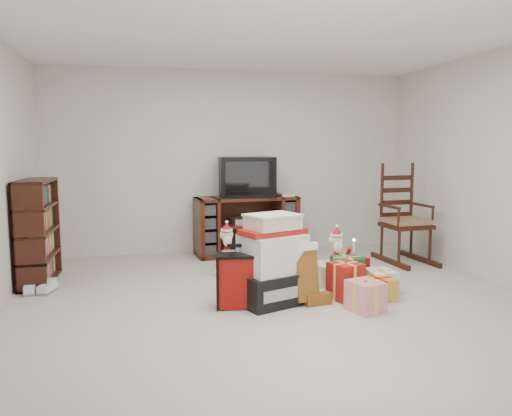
% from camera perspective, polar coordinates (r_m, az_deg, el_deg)
% --- Properties ---
extents(room, '(5.01, 5.01, 2.51)m').
position_cam_1_polar(room, '(4.53, 2.37, 4.24)').
color(room, beige).
rests_on(room, ground).
extents(tv_stand, '(1.43, 0.63, 0.79)m').
position_cam_1_polar(tv_stand, '(6.82, -1.09, -2.02)').
color(tv_stand, '#431E13').
rests_on(tv_stand, floor).
extents(bookshelf, '(0.31, 0.92, 1.12)m').
position_cam_1_polar(bookshelf, '(5.89, -23.65, -2.66)').
color(bookshelf, '#36160E').
rests_on(bookshelf, floor).
extents(rocking_chair, '(0.59, 0.90, 1.31)m').
position_cam_1_polar(rocking_chair, '(6.67, 16.49, -2.08)').
color(rocking_chair, '#36160E').
rests_on(rocking_chair, floor).
extents(gift_pile, '(0.78, 0.68, 0.83)m').
position_cam_1_polar(gift_pile, '(4.72, 1.90, -6.54)').
color(gift_pile, black).
rests_on(gift_pile, floor).
extents(red_suitcase, '(0.40, 0.25, 0.58)m').
position_cam_1_polar(red_suitcase, '(4.61, -2.03, -8.30)').
color(red_suitcase, maroon).
rests_on(red_suitcase, floor).
extents(stocking, '(0.29, 0.17, 0.59)m').
position_cam_1_polar(stocking, '(4.69, 5.85, -7.49)').
color(stocking, '#0F770D').
rests_on(stocking, floor).
extents(teddy_bear, '(0.21, 0.19, 0.32)m').
position_cam_1_polar(teddy_bear, '(5.04, 2.99, -8.24)').
color(teddy_bear, brown).
rests_on(teddy_bear, floor).
extents(santa_figurine, '(0.31, 0.29, 0.63)m').
position_cam_1_polar(santa_figurine, '(5.46, 9.14, -6.06)').
color(santa_figurine, '#B01216').
rests_on(santa_figurine, floor).
extents(mrs_claus_figurine, '(0.30, 0.29, 0.62)m').
position_cam_1_polar(mrs_claus_figurine, '(5.74, -3.34, -5.36)').
color(mrs_claus_figurine, '#B01216').
rests_on(mrs_claus_figurine, floor).
extents(sneaker_pair, '(0.33, 0.28, 0.09)m').
position_cam_1_polar(sneaker_pair, '(5.54, -23.57, -8.44)').
color(sneaker_pair, silver).
rests_on(sneaker_pair, floor).
extents(gift_cluster, '(0.81, 1.18, 0.28)m').
position_cam_1_polar(gift_cluster, '(5.17, 11.49, -8.03)').
color(gift_cluster, '#A01712').
rests_on(gift_cluster, floor).
extents(crt_television, '(0.77, 0.58, 0.54)m').
position_cam_1_polar(crt_television, '(6.77, -1.05, 3.58)').
color(crt_television, black).
rests_on(crt_television, tv_stand).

